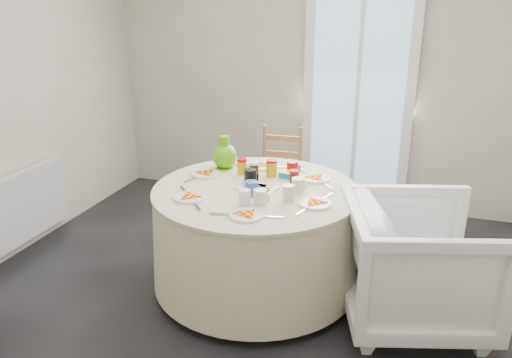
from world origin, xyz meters
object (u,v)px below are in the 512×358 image
(table, at_px, (256,237))
(wooden_chair, at_px, (279,172))
(green_pitcher, at_px, (225,150))
(armchair, at_px, (418,265))
(radiator, at_px, (22,207))

(table, bearing_deg, wooden_chair, 97.46)
(wooden_chair, height_order, green_pitcher, green_pitcher)
(wooden_chair, relative_size, armchair, 0.99)
(green_pitcher, bearing_deg, radiator, -146.17)
(wooden_chair, height_order, armchair, wooden_chair)
(table, relative_size, wooden_chair, 1.64)
(table, relative_size, armchair, 1.63)
(armchair, relative_size, green_pitcher, 3.61)
(table, xyz_separation_m, armchair, (1.07, -0.08, 0.02))
(radiator, bearing_deg, green_pitcher, 15.16)
(table, distance_m, wooden_chair, 1.10)
(radiator, relative_size, armchair, 1.15)
(armchair, bearing_deg, table, 69.31)
(radiator, height_order, green_pitcher, green_pitcher)
(table, xyz_separation_m, wooden_chair, (-0.14, 1.09, 0.09))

